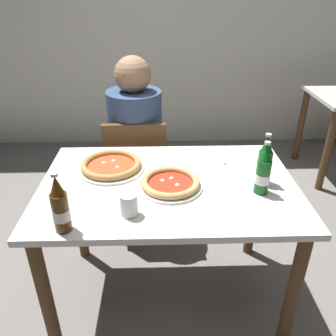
# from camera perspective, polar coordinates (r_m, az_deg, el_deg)

# --- Properties ---
(ground_plane) EXTENTS (8.00, 8.00, 0.00)m
(ground_plane) POSITION_cam_1_polar(r_m,az_deg,el_deg) (2.09, 0.04, -20.29)
(ground_plane) COLOR slate
(back_wall_tiled) EXTENTS (7.00, 0.10, 2.60)m
(back_wall_tiled) POSITION_cam_1_polar(r_m,az_deg,el_deg) (3.58, -1.10, 24.23)
(back_wall_tiled) COLOR silver
(back_wall_tiled) RESTS_ON ground_plane
(dining_table_main) EXTENTS (1.20, 0.80, 0.75)m
(dining_table_main) POSITION_cam_1_polar(r_m,az_deg,el_deg) (1.67, 0.05, -5.79)
(dining_table_main) COLOR silver
(dining_table_main) RESTS_ON ground_plane
(chair_behind_table) EXTENTS (0.41, 0.41, 0.85)m
(chair_behind_table) POSITION_cam_1_polar(r_m,az_deg,el_deg) (2.27, -5.22, -0.33)
(chair_behind_table) COLOR brown
(chair_behind_table) RESTS_ON ground_plane
(diner_seated) EXTENTS (0.34, 0.34, 1.21)m
(diner_seated) POSITION_cam_1_polar(r_m,az_deg,el_deg) (2.27, -5.31, 2.54)
(diner_seated) COLOR #2D3342
(diner_seated) RESTS_ON ground_plane
(pizza_margherita_near) EXTENTS (0.29, 0.29, 0.04)m
(pizza_margherita_near) POSITION_cam_1_polar(r_m,az_deg,el_deg) (1.56, 0.41, -2.58)
(pizza_margherita_near) COLOR white
(pizza_margherita_near) RESTS_ON dining_table_main
(pizza_marinara_far) EXTENTS (0.33, 0.33, 0.04)m
(pizza_marinara_far) POSITION_cam_1_polar(r_m,az_deg,el_deg) (1.73, -9.50, 0.40)
(pizza_marinara_far) COLOR white
(pizza_marinara_far) RESTS_ON dining_table_main
(beer_bottle_left) EXTENTS (0.07, 0.07, 0.25)m
(beer_bottle_left) POSITION_cam_1_polar(r_m,az_deg,el_deg) (1.62, 15.86, 0.84)
(beer_bottle_left) COLOR #14591E
(beer_bottle_left) RESTS_ON dining_table_main
(beer_bottle_center) EXTENTS (0.07, 0.07, 0.25)m
(beer_bottle_center) POSITION_cam_1_polar(r_m,az_deg,el_deg) (1.54, 15.67, -0.61)
(beer_bottle_center) COLOR #14591E
(beer_bottle_center) RESTS_ON dining_table_main
(beer_bottle_right) EXTENTS (0.07, 0.07, 0.25)m
(beer_bottle_right) POSITION_cam_1_polar(r_m,az_deg,el_deg) (1.32, -17.63, -6.25)
(beer_bottle_right) COLOR #512D0F
(beer_bottle_right) RESTS_ON dining_table_main
(napkin_with_cutlery) EXTENTS (0.21, 0.21, 0.01)m
(napkin_with_cutlery) POSITION_cam_1_polar(r_m,az_deg,el_deg) (1.85, 7.46, 1.88)
(napkin_with_cutlery) COLOR white
(napkin_with_cutlery) RESTS_ON dining_table_main
(paper_cup) EXTENTS (0.07, 0.07, 0.09)m
(paper_cup) POSITION_cam_1_polar(r_m,az_deg,el_deg) (1.38, -6.57, -6.08)
(paper_cup) COLOR white
(paper_cup) RESTS_ON dining_table_main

